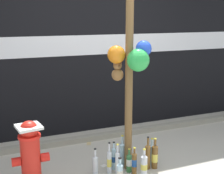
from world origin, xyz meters
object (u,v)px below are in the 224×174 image
at_px(fire_hydrant, 30,152).
at_px(bottle_11, 152,154).
at_px(bottle_5, 155,156).
at_px(bottle_6, 95,164).
at_px(bottle_4, 144,166).
at_px(bottle_3, 129,162).
at_px(bottle_9, 114,158).
at_px(bottle_0, 120,171).
at_px(bottle_2, 148,156).
at_px(memorial_post, 130,44).
at_px(bottle_8, 134,163).
at_px(bottle_10, 109,161).
at_px(bottle_1, 118,161).
at_px(bottle_7, 122,153).

distance_m(fire_hydrant, bottle_11, 1.52).
distance_m(bottle_5, bottle_6, 0.75).
bearing_deg(bottle_4, bottle_3, 121.63).
xyz_separation_m(bottle_9, bottle_11, (0.50, -0.07, -0.00)).
distance_m(bottle_0, bottle_2, 0.46).
bearing_deg(bottle_9, memorial_post, -23.15).
distance_m(memorial_post, bottle_8, 1.41).
xyz_separation_m(bottle_0, bottle_9, (0.04, 0.28, 0.03)).
xyz_separation_m(bottle_5, bottle_6, (-0.73, 0.14, -0.03)).
xyz_separation_m(bottle_5, bottle_9, (-0.48, 0.16, -0.01)).
bearing_deg(bottle_9, bottle_10, -144.77).
distance_m(memorial_post, bottle_10, 1.43).
height_order(fire_hydrant, bottle_2, fire_hydrant).
height_order(bottle_3, bottle_8, bottle_8).
relative_size(bottle_4, bottle_11, 0.99).
relative_size(bottle_1, bottle_8, 1.04).
relative_size(bottle_1, bottle_9, 1.04).
relative_size(bottle_4, bottle_6, 1.09).
xyz_separation_m(memorial_post, bottle_4, (0.09, -0.24, -1.42)).
relative_size(bottle_2, bottle_10, 1.07).
distance_m(memorial_post, bottle_7, 1.40).
xyz_separation_m(bottle_2, bottle_3, (-0.25, 0.01, -0.04)).
bearing_deg(bottle_10, bottle_0, -77.66).
relative_size(bottle_3, bottle_11, 0.85).
distance_m(bottle_5, bottle_10, 0.58).
height_order(bottle_3, bottle_4, bottle_4).
relative_size(memorial_post, bottle_2, 6.24).
xyz_separation_m(bottle_1, bottle_3, (0.14, -0.02, -0.03)).
distance_m(bottle_0, bottle_10, 0.22).
bearing_deg(bottle_2, bottle_6, 169.41).
bearing_deg(bottle_3, bottle_2, -2.52).
bearing_deg(bottle_6, bottle_2, -10.59).
bearing_deg(bottle_5, bottle_8, -166.81).
relative_size(bottle_1, bottle_10, 0.95).
height_order(bottle_2, bottle_4, bottle_2).
distance_m(bottle_2, bottle_6, 0.66).
relative_size(memorial_post, bottle_6, 8.07).
height_order(bottle_1, bottle_8, bottle_1).
relative_size(bottle_2, bottle_5, 1.06).
distance_m(memorial_post, bottle_4, 1.44).
relative_size(bottle_8, bottle_10, 0.91).
height_order(bottle_0, bottle_2, bottle_2).
xyz_separation_m(bottle_1, bottle_2, (0.39, -0.03, 0.02)).
distance_m(bottle_1, bottle_8, 0.21).
relative_size(memorial_post, fire_hydrant, 3.44).
bearing_deg(bottle_3, bottle_10, 163.58).
relative_size(fire_hydrant, bottle_0, 2.67).
distance_m(bottle_4, bottle_7, 0.38).
bearing_deg(bottle_2, fire_hydrant, 174.67).
distance_m(bottle_7, bottle_9, 0.14).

